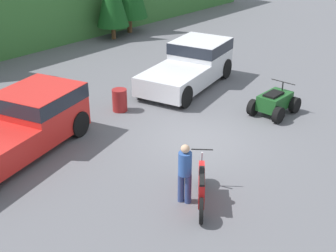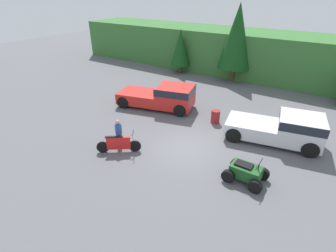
# 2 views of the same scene
# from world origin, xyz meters

# --- Properties ---
(ground_plane) EXTENTS (80.00, 80.00, 0.00)m
(ground_plane) POSITION_xyz_m (0.00, 0.00, 0.00)
(ground_plane) COLOR #5B5B60
(pickup_truck_red) EXTENTS (5.97, 3.58, 1.79)m
(pickup_truck_red) POSITION_xyz_m (-4.23, 3.84, 0.96)
(pickup_truck_red) COLOR red
(pickup_truck_red) RESTS_ON ground_plane
(pickup_truck_second) EXTENTS (5.54, 3.22, 1.79)m
(pickup_truck_second) POSITION_xyz_m (4.27, 3.56, 0.95)
(pickup_truck_second) COLOR silver
(pickup_truck_second) RESTS_ON ground_plane
(dirt_bike) EXTENTS (1.98, 1.54, 1.20)m
(dirt_bike) POSITION_xyz_m (-2.88, -2.40, 0.50)
(dirt_bike) COLOR black
(dirt_bike) RESTS_ON ground_plane
(quad_atv) EXTENTS (1.91, 1.34, 1.18)m
(quad_atv) POSITION_xyz_m (3.70, -0.93, 0.46)
(quad_atv) COLOR black
(quad_atv) RESTS_ON ground_plane
(rider_person) EXTENTS (0.46, 0.46, 1.74)m
(rider_person) POSITION_xyz_m (-3.16, -2.04, 0.95)
(rider_person) COLOR navy
(rider_person) RESTS_ON ground_plane
(steel_barrel) EXTENTS (0.58, 0.58, 0.88)m
(steel_barrel) POSITION_xyz_m (0.03, 3.77, 0.44)
(steel_barrel) COLOR maroon
(steel_barrel) RESTS_ON ground_plane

